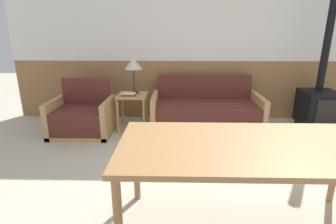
{
  "coord_description": "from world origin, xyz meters",
  "views": [
    {
      "loc": [
        -0.65,
        -2.2,
        1.58
      ],
      "look_at": [
        -0.73,
        1.11,
        0.56
      ],
      "focal_mm": 28.0,
      "sensor_mm": 36.0,
      "label": 1
    }
  ],
  "objects_px": {
    "armchair": "(83,118)",
    "table_lamp": "(133,65)",
    "side_table": "(132,101)",
    "couch": "(206,113)",
    "wood_stove": "(319,98)",
    "dining_table": "(251,152)"
  },
  "relations": [
    {
      "from": "dining_table",
      "to": "wood_stove",
      "type": "bearing_deg",
      "value": 53.4
    },
    {
      "from": "armchair",
      "to": "side_table",
      "type": "xyz_separation_m",
      "value": [
        0.77,
        0.24,
        0.22
      ]
    },
    {
      "from": "couch",
      "to": "armchair",
      "type": "distance_m",
      "value": 2.02
    },
    {
      "from": "side_table",
      "to": "dining_table",
      "type": "relative_size",
      "value": 0.3
    },
    {
      "from": "armchair",
      "to": "wood_stove",
      "type": "bearing_deg",
      "value": 1.61
    },
    {
      "from": "couch",
      "to": "table_lamp",
      "type": "relative_size",
      "value": 3.13
    },
    {
      "from": "armchair",
      "to": "table_lamp",
      "type": "relative_size",
      "value": 1.63
    },
    {
      "from": "couch",
      "to": "armchair",
      "type": "height_order",
      "value": "couch"
    },
    {
      "from": "table_lamp",
      "to": "wood_stove",
      "type": "bearing_deg",
      "value": -0.51
    },
    {
      "from": "couch",
      "to": "table_lamp",
      "type": "height_order",
      "value": "table_lamp"
    },
    {
      "from": "wood_stove",
      "to": "dining_table",
      "type": "bearing_deg",
      "value": -126.6
    },
    {
      "from": "couch",
      "to": "wood_stove",
      "type": "xyz_separation_m",
      "value": [
        1.85,
        0.0,
        0.27
      ]
    },
    {
      "from": "armchair",
      "to": "wood_stove",
      "type": "xyz_separation_m",
      "value": [
        3.85,
        0.3,
        0.27
      ]
    },
    {
      "from": "dining_table",
      "to": "wood_stove",
      "type": "xyz_separation_m",
      "value": [
        1.8,
        2.42,
        -0.18
      ]
    },
    {
      "from": "armchair",
      "to": "dining_table",
      "type": "height_order",
      "value": "armchair"
    },
    {
      "from": "table_lamp",
      "to": "wood_stove",
      "type": "xyz_separation_m",
      "value": [
        3.05,
        -0.03,
        -0.54
      ]
    },
    {
      "from": "side_table",
      "to": "wood_stove",
      "type": "relative_size",
      "value": 0.24
    },
    {
      "from": "table_lamp",
      "to": "dining_table",
      "type": "bearing_deg",
      "value": -63.04
    },
    {
      "from": "side_table",
      "to": "couch",
      "type": "bearing_deg",
      "value": 2.67
    },
    {
      "from": "armchair",
      "to": "wood_stove",
      "type": "distance_m",
      "value": 3.87
    },
    {
      "from": "couch",
      "to": "side_table",
      "type": "relative_size",
      "value": 3.04
    },
    {
      "from": "side_table",
      "to": "table_lamp",
      "type": "height_order",
      "value": "table_lamp"
    }
  ]
}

